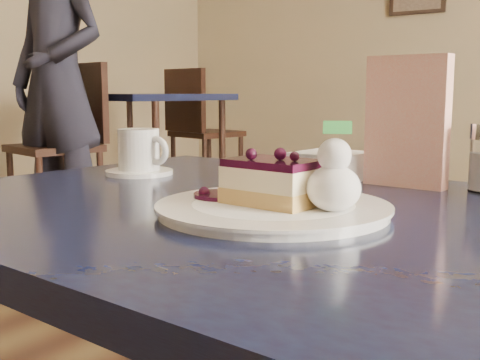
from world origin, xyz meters
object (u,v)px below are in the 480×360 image
Objects in this scene: main_table at (294,263)px; patron at (58,81)px; dessert_plate at (273,209)px; coffee_set at (140,154)px; cheesecake_slice at (273,182)px; bg_table_far_left at (143,197)px.

patron is (-2.49, 1.65, 0.27)m from main_table.
dessert_plate is at bearing -90.00° from main_table.
cheesecake_slice is at bearing -23.50° from coffee_set.
patron is (-2.11, 1.53, 0.17)m from coffee_set.
coffee_set reaches higher than cheesecake_slice.
patron is at bearing -70.82° from bg_table_far_left.
bg_table_far_left is 1.11× the size of patron.
cheesecake_slice is 3.65m from bg_table_far_left.
patron reaches higher than main_table.
bg_table_far_left is (-2.22, 2.32, -0.64)m from coffee_set.
patron reaches higher than coffee_set.
dessert_plate is 2.39× the size of cheesecake_slice.
bg_table_far_left is at bearing 92.08° from patron.
bg_table_far_left is at bearing 136.26° from dessert_plate.
cheesecake_slice is 3.01m from patron.
bg_table_far_left reaches higher than cheesecake_slice.
coffee_set reaches higher than dessert_plate.
dessert_plate reaches higher than main_table.
bg_table_far_left is (-2.60, 2.49, -0.64)m from cheesecake_slice.
dessert_plate is at bearing -39.99° from patron.
bg_table_far_left is (-2.60, 2.49, -0.61)m from dessert_plate.
patron reaches higher than cheesecake_slice.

